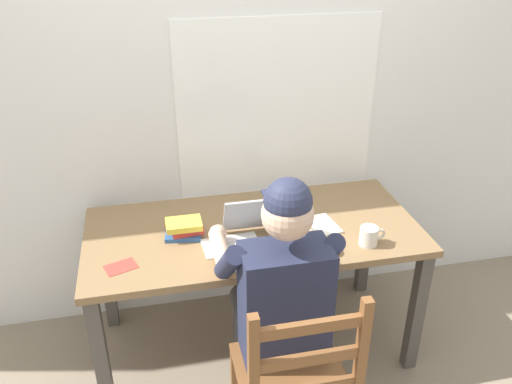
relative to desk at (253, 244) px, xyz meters
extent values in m
plane|color=gray|center=(0.00, 0.00, -0.63)|extent=(8.00, 8.00, 0.00)
cube|color=silver|center=(0.00, 0.45, 0.67)|extent=(6.00, 0.04, 2.60)
cube|color=white|center=(0.22, 0.43, 0.52)|extent=(1.05, 0.01, 0.93)
cube|color=beige|center=(0.22, 0.42, 0.04)|extent=(1.11, 0.06, 0.04)
cube|color=olive|center=(0.00, 0.00, 0.07)|extent=(1.58, 0.74, 0.03)
cube|color=#4C4742|center=(-0.74, -0.32, -0.29)|extent=(0.06, 0.06, 0.69)
cube|color=#4C4742|center=(0.74, -0.32, -0.29)|extent=(0.06, 0.06, 0.69)
cube|color=#4C4742|center=(-0.74, 0.32, -0.29)|extent=(0.06, 0.06, 0.69)
cube|color=#4C4742|center=(0.74, 0.32, -0.29)|extent=(0.06, 0.06, 0.69)
cube|color=#232842|center=(0.01, -0.55, 0.08)|extent=(0.34, 0.20, 0.50)
sphere|color=#DBB293|center=(0.01, -0.55, 0.47)|extent=(0.19, 0.19, 0.19)
sphere|color=#282D47|center=(0.01, -0.55, 0.53)|extent=(0.17, 0.17, 0.17)
cube|color=#282D47|center=(0.01, -0.46, 0.51)|extent=(0.13, 0.10, 0.01)
cylinder|color=#38383D|center=(-0.08, -0.35, -0.17)|extent=(0.13, 0.40, 0.13)
cylinder|color=#38383D|center=(0.10, -0.35, -0.17)|extent=(0.13, 0.40, 0.13)
cylinder|color=#38383D|center=(-0.08, -0.15, -0.40)|extent=(0.10, 0.10, 0.46)
cylinder|color=#38383D|center=(0.10, -0.15, -0.40)|extent=(0.10, 0.10, 0.46)
cylinder|color=#232842|center=(-0.19, -0.46, 0.23)|extent=(0.10, 0.25, 0.25)
cylinder|color=#DBB293|center=(-0.19, -0.23, 0.14)|extent=(0.07, 0.28, 0.07)
sphere|color=#DBB293|center=(-0.18, -0.09, 0.14)|extent=(0.08, 0.08, 0.08)
cylinder|color=#232842|center=(0.21, -0.46, 0.23)|extent=(0.10, 0.25, 0.25)
cylinder|color=#DBB293|center=(0.21, -0.23, 0.14)|extent=(0.07, 0.28, 0.07)
sphere|color=#DBB293|center=(0.20, -0.09, 0.14)|extent=(0.08, 0.08, 0.08)
cube|color=brown|center=(0.01, -0.67, -0.18)|extent=(0.42, 0.42, 0.02)
cube|color=brown|center=(0.20, -0.48, -0.41)|extent=(0.04, 0.04, 0.44)
cube|color=brown|center=(0.20, -0.86, 0.07)|extent=(0.04, 0.04, 0.48)
cube|color=brown|center=(-0.18, -0.86, 0.07)|extent=(0.04, 0.04, 0.48)
cube|color=brown|center=(0.01, -0.86, 0.09)|extent=(0.36, 0.02, 0.04)
cube|color=brown|center=(0.01, -0.86, 0.23)|extent=(0.36, 0.02, 0.04)
cube|color=#ADAFB2|center=(0.02, -0.23, 0.10)|extent=(0.33, 0.23, 0.02)
cube|color=silver|center=(0.02, -0.23, 0.11)|extent=(0.29, 0.17, 0.00)
cube|color=#ADAFB2|center=(0.02, -0.06, 0.20)|extent=(0.33, 0.11, 0.20)
cube|color=silver|center=(0.02, -0.06, 0.20)|extent=(0.29, 0.09, 0.17)
ellipsoid|color=black|center=(0.30, -0.26, 0.11)|extent=(0.06, 0.10, 0.03)
cylinder|color=silver|center=(0.48, -0.25, 0.13)|extent=(0.08, 0.08, 0.09)
torus|color=silver|center=(0.53, -0.25, 0.14)|extent=(0.05, 0.01, 0.05)
cylinder|color=black|center=(0.13, 0.14, 0.13)|extent=(0.07, 0.07, 0.09)
torus|color=black|center=(0.18, 0.14, 0.14)|extent=(0.05, 0.01, 0.05)
cube|color=#2D5B9E|center=(-0.33, 0.01, 0.10)|extent=(0.18, 0.15, 0.02)
cube|color=#BC332D|center=(-0.31, 0.01, 0.12)|extent=(0.15, 0.12, 0.03)
cube|color=gold|center=(-0.33, 0.00, 0.15)|extent=(0.16, 0.12, 0.03)
cube|color=white|center=(0.28, -0.06, 0.09)|extent=(0.25, 0.21, 0.01)
cube|color=white|center=(-0.13, -0.12, 0.09)|extent=(0.27, 0.18, 0.00)
cube|color=#C63D33|center=(-0.61, -0.19, 0.09)|extent=(0.15, 0.13, 0.00)
camera|label=1|loc=(-0.44, -2.11, 1.41)|focal=37.20mm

